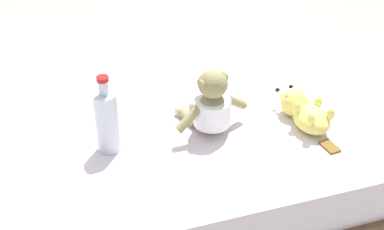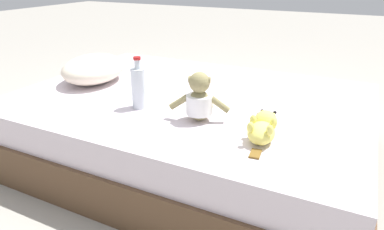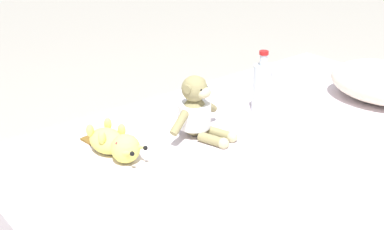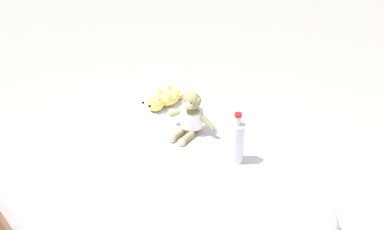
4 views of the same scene
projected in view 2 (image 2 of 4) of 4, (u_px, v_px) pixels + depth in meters
name	position (u px, v px, depth m)	size (l,w,h in m)	color
ground_plane	(190.00, 156.00, 2.09)	(16.00, 16.00, 0.00)	#9E998E
bed	(190.00, 127.00, 2.01)	(1.42, 1.95, 0.39)	brown
pillow	(94.00, 69.00, 2.14)	(0.51, 0.43, 0.17)	beige
plush_monkey	(200.00, 100.00, 1.59)	(0.24, 0.28, 0.24)	#8E8456
plush_yellow_creature	(263.00, 127.00, 1.43)	(0.33, 0.13, 0.10)	#EAE066
glass_bottle	(139.00, 87.00, 1.73)	(0.08, 0.08, 0.26)	silver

